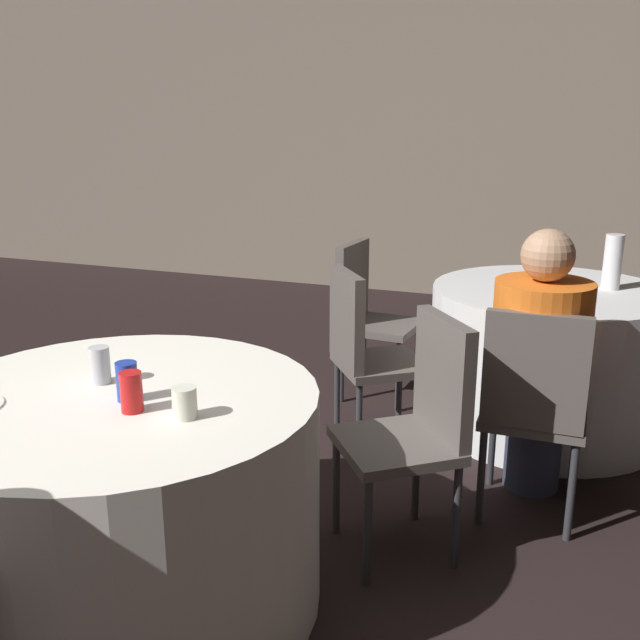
{
  "coord_description": "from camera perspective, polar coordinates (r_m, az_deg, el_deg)",
  "views": [
    {
      "loc": [
        1.5,
        -1.73,
        1.58
      ],
      "look_at": [
        0.59,
        0.69,
        0.84
      ],
      "focal_mm": 40.0,
      "sensor_mm": 36.0,
      "label": 1
    }
  ],
  "objects": [
    {
      "name": "cup_far",
      "position": [
        3.78,
        18.06,
        3.12
      ],
      "size": [
        0.07,
        0.07,
        0.1
      ],
      "color": "silver",
      "rests_on": "table_far"
    },
    {
      "name": "table_near",
      "position": [
        2.49,
        -15.25,
        -13.71
      ],
      "size": [
        1.27,
        1.27,
        0.74
      ],
      "color": "white",
      "rests_on": "ground_plane"
    },
    {
      "name": "bottle_far",
      "position": [
        3.87,
        22.37,
        4.31
      ],
      "size": [
        0.09,
        0.09,
        0.28
      ],
      "color": "white",
      "rests_on": "table_far"
    },
    {
      "name": "wall_back",
      "position": [
        6.58,
        7.64,
        14.22
      ],
      "size": [
        16.0,
        0.06,
        2.8
      ],
      "color": "gray",
      "rests_on": "ground_plane"
    },
    {
      "name": "cup_near",
      "position": [
        2.1,
        -10.78,
        -6.51
      ],
      "size": [
        0.07,
        0.07,
        0.09
      ],
      "color": "silver",
      "rests_on": "table_near"
    },
    {
      "name": "person_orange_shirt",
      "position": [
        3.0,
        17.08,
        -3.64
      ],
      "size": [
        0.38,
        0.53,
        1.18
      ],
      "rotation": [
        0.0,
        0.0,
        0.0
      ],
      "color": "#33384C",
      "rests_on": "ground_plane"
    },
    {
      "name": "soda_can_red",
      "position": [
        2.17,
        -14.85,
        -5.59
      ],
      "size": [
        0.07,
        0.07,
        0.12
      ],
      "color": "red",
      "rests_on": "table_near"
    },
    {
      "name": "soda_can_silver",
      "position": [
        2.43,
        -17.19,
        -3.46
      ],
      "size": [
        0.07,
        0.07,
        0.12
      ],
      "color": "silver",
      "rests_on": "table_near"
    },
    {
      "name": "chair_far_south",
      "position": [
        2.89,
        16.74,
        -6.0
      ],
      "size": [
        0.4,
        0.41,
        0.9
      ],
      "rotation": [
        0.0,
        0.0,
        0.0
      ],
      "color": "#59514C",
      "rests_on": "ground_plane"
    },
    {
      "name": "soda_can_blue",
      "position": [
        2.26,
        -15.18,
        -4.77
      ],
      "size": [
        0.07,
        0.07,
        0.12
      ],
      "color": "#1E38A5",
      "rests_on": "table_near"
    },
    {
      "name": "chair_near_northeast",
      "position": [
        2.64,
        8.0,
        -7.54
      ],
      "size": [
        0.56,
        0.56,
        0.9
      ],
      "rotation": [
        0.0,
        0.0,
        -4.05
      ],
      "color": "#59514C",
      "rests_on": "ground_plane"
    },
    {
      "name": "ground_plane",
      "position": [
        2.78,
        -17.68,
        -19.6
      ],
      "size": [
        16.0,
        16.0,
        0.0
      ],
      "primitive_type": "plane",
      "color": "black"
    },
    {
      "name": "chair_far_west",
      "position": [
        4.09,
        3.71,
        1.1
      ],
      "size": [
        0.44,
        0.43,
        0.9
      ],
      "rotation": [
        0.0,
        0.0,
        -1.65
      ],
      "color": "#59514C",
      "rests_on": "ground_plane"
    },
    {
      "name": "table_far",
      "position": [
        3.9,
        17.7,
        -2.93
      ],
      "size": [
        1.21,
        1.21,
        0.74
      ],
      "color": "white",
      "rests_on": "ground_plane"
    },
    {
      "name": "chair_far_southwest",
      "position": [
        3.4,
        3.5,
        -1.99
      ],
      "size": [
        0.56,
        0.56,
        0.9
      ],
      "rotation": [
        0.0,
        0.0,
        -0.93
      ],
      "color": "#59514C",
      "rests_on": "ground_plane"
    }
  ]
}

